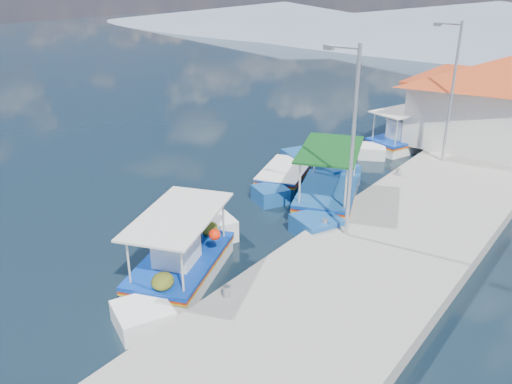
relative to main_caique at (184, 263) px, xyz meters
The scene contains 10 objects.
ground 2.95m from the main_caique, 124.06° to the left, with size 160.00×160.00×0.00m, color black.
quay 9.44m from the main_caique, 63.14° to the left, with size 5.00×44.00×0.50m, color gray.
bollards 7.97m from the main_caique, 74.24° to the left, with size 0.20×17.20×0.30m.
main_caique is the anchor object (origin of this frame).
caique_green_canopy 7.03m from the main_caique, 82.80° to the left, with size 3.70×6.46×2.60m.
caique_blue_hull 8.13m from the main_caique, 102.44° to the left, with size 2.89×5.54×1.04m.
caique_far 15.44m from the main_caique, 88.91° to the left, with size 3.16×6.06×2.23m.
harbor_building 18.16m from the main_caique, 75.33° to the left, with size 10.49×10.49×4.40m.
lamp_post_near 6.28m from the main_caique, 56.98° to the left, with size 1.21×0.14×6.00m.
lamp_post_far 14.14m from the main_caique, 77.92° to the left, with size 1.21×0.14×6.00m.
Camera 1 is at (11.40, -11.67, 8.34)m, focal length 36.60 mm.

